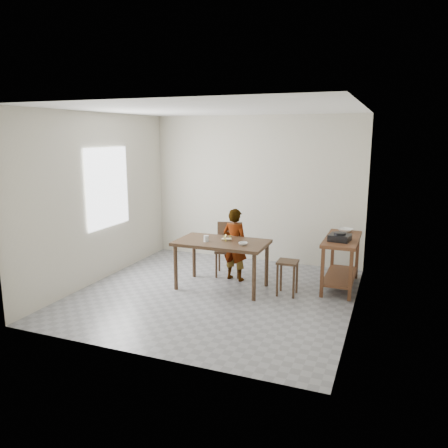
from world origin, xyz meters
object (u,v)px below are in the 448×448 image
at_px(child, 235,245).
at_px(stool, 287,278).
at_px(dining_table, 222,265).
at_px(prep_counter, 341,263).
at_px(dining_chair, 228,250).

bearing_deg(child, stool, 169.24).
height_order(dining_table, stool, dining_table).
xyz_separation_m(dining_table, prep_counter, (1.72, 0.70, 0.03)).
relative_size(child, stool, 2.28).
height_order(child, dining_chair, child).
xyz_separation_m(prep_counter, child, (-1.66, -0.26, 0.20)).
relative_size(dining_table, dining_chair, 1.59).
height_order(dining_chair, stool, dining_chair).
bearing_deg(child, dining_chair, -36.12).
xyz_separation_m(dining_table, child, (0.06, 0.44, 0.22)).
relative_size(dining_chair, stool, 1.69).
bearing_deg(stool, child, 159.41).
xyz_separation_m(child, dining_chair, (-0.19, 0.19, -0.16)).
distance_m(prep_counter, dining_chair, 1.85).
bearing_deg(dining_chair, stool, -39.84).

